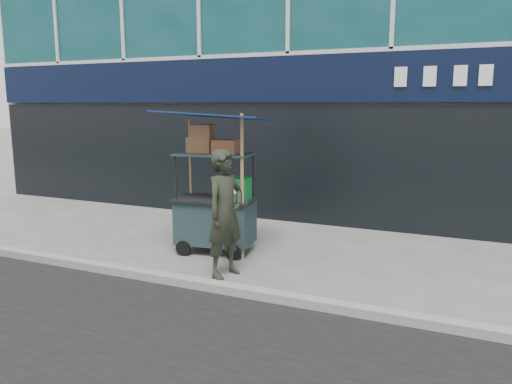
% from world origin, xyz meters
% --- Properties ---
extents(ground, '(80.00, 80.00, 0.00)m').
position_xyz_m(ground, '(0.00, 0.00, 0.00)').
color(ground, '#61615C').
rests_on(ground, ground).
extents(curb, '(80.00, 0.18, 0.12)m').
position_xyz_m(curb, '(0.00, -0.20, 0.06)').
color(curb, gray).
rests_on(curb, ground).
extents(vendor_cart, '(1.88, 1.45, 2.33)m').
position_xyz_m(vendor_cart, '(-0.29, 1.38, 0.82)').
color(vendor_cart, '#1B2E2E').
rests_on(vendor_cart, ground).
extents(vendor_man, '(0.59, 0.75, 1.81)m').
position_xyz_m(vendor_man, '(0.39, 0.41, 0.91)').
color(vendor_man, '#24281D').
rests_on(vendor_man, ground).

